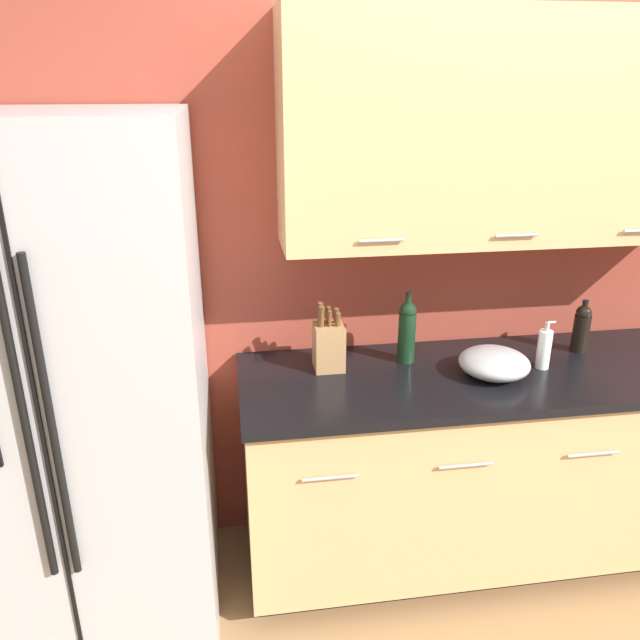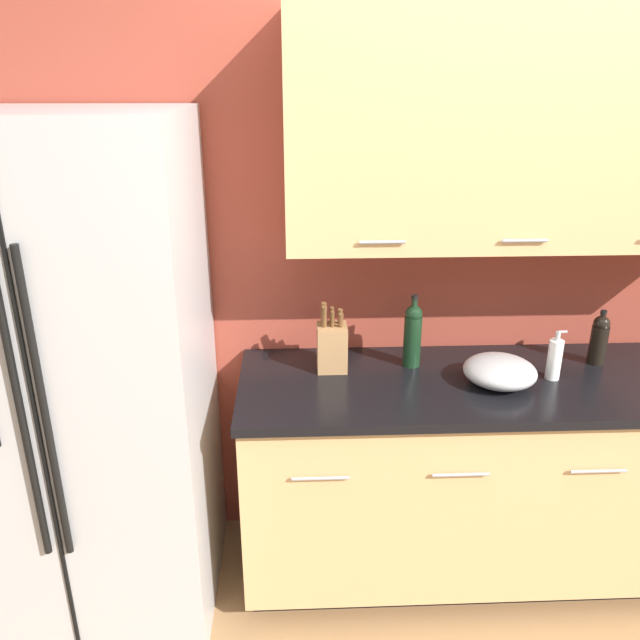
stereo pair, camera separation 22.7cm
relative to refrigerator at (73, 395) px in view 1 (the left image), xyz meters
name	(u,v)px [view 1 (the left image)]	position (x,y,z in m)	size (l,w,h in m)	color
wall_back	(497,221)	(1.66, 0.36, 0.48)	(10.00, 0.39, 2.60)	#993D2D
counter_unit	(488,463)	(1.60, 0.06, -0.49)	(2.05, 0.64, 0.90)	black
refrigerator	(73,395)	(0.00, 0.00, 0.00)	(0.90, 0.77, 1.89)	#B2B2B5
knife_block	(329,345)	(0.93, 0.17, 0.05)	(0.12, 0.12, 0.28)	#A87A4C
wine_bottle	(407,330)	(1.25, 0.19, 0.09)	(0.07, 0.07, 0.30)	black
soap_dispenser	(544,349)	(1.77, 0.05, 0.04)	(0.06, 0.05, 0.20)	white
oil_bottle	(581,327)	(2.00, 0.18, 0.06)	(0.07, 0.07, 0.23)	black
mixing_bowl	(494,363)	(1.55, 0.01, 0.01)	(0.27, 0.27, 0.10)	#A3A3A5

